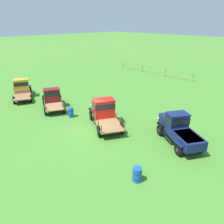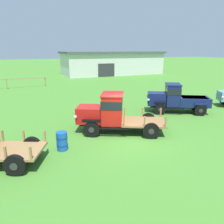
{
  "view_description": "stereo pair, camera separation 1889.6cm",
  "coord_description": "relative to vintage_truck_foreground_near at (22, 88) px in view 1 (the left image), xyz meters",
  "views": [
    {
      "loc": [
        13.07,
        -10.49,
        8.73
      ],
      "look_at": [
        -0.11,
        2.13,
        1.0
      ],
      "focal_mm": 35.0,
      "sensor_mm": 36.0,
      "label": 1
    },
    {
      "loc": [
        -5.4,
        -9.99,
        4.76
      ],
      "look_at": [
        -0.11,
        2.13,
        1.0
      ],
      "focal_mm": 35.0,
      "sensor_mm": 36.0,
      "label": 2
    }
  ],
  "objects": [
    {
      "name": "paddock_fence",
      "position": [
        3.82,
        21.45,
        -0.16
      ],
      "size": [
        14.67,
        0.42,
        1.31
      ],
      "color": "#997F60",
      "rests_on": "ground"
    },
    {
      "name": "vintage_truck_far_side",
      "position": [
        18.86,
        4.07,
        -0.04
      ],
      "size": [
        4.87,
        3.68,
        2.26
      ],
      "color": "black",
      "rests_on": "ground"
    },
    {
      "name": "oil_drum_beside_row",
      "position": [
        19.62,
        -1.61,
        -0.69
      ],
      "size": [
        0.57,
        0.57,
        0.9
      ],
      "color": "#1951B2",
      "rests_on": "ground"
    },
    {
      "name": "vintage_truck_foreground_near",
      "position": [
        0.0,
        0.0,
        0.0
      ],
      "size": [
        5.53,
        3.71,
        2.24
      ],
      "color": "black",
      "rests_on": "ground"
    },
    {
      "name": "vintage_truck_second_in_line",
      "position": [
        5.6,
        0.89,
        -0.07
      ],
      "size": [
        4.89,
        3.46,
        2.07
      ],
      "color": "black",
      "rests_on": "ground"
    },
    {
      "name": "oil_drum_near_fence",
      "position": [
        9.24,
        0.78,
        -0.68
      ],
      "size": [
        0.56,
        0.56,
        0.94
      ],
      "color": "#1951B2",
      "rests_on": "ground"
    },
    {
      "name": "ground_plane",
      "position": [
        12.93,
        0.73,
        -1.14
      ],
      "size": [
        240.0,
        240.0,
        0.0
      ],
      "primitive_type": "plane",
      "color": "#47842D"
    },
    {
      "name": "vintage_truck_midrow_center",
      "position": [
        12.4,
        2.21,
        0.08
      ],
      "size": [
        5.49,
        4.05,
        2.34
      ],
      "color": "black",
      "rests_on": "ground"
    }
  ]
}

